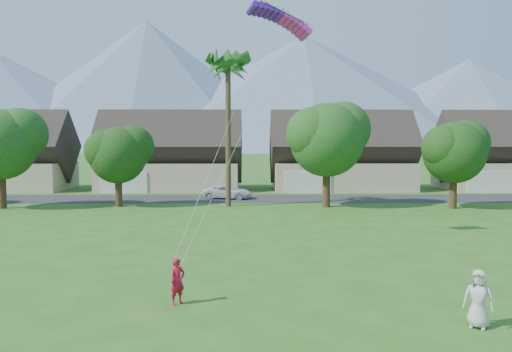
{
  "coord_description": "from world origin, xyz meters",
  "views": [
    {
      "loc": [
        -0.33,
        -12.34,
        5.36
      ],
      "look_at": [
        0.0,
        10.0,
        3.8
      ],
      "focal_mm": 35.0,
      "sensor_mm": 36.0,
      "label": 1
    }
  ],
  "objects_px": {
    "kite_flyer": "(177,281)",
    "parafoil_kite": "(281,17)",
    "watcher": "(479,299)",
    "parked_car": "(228,192)"
  },
  "relations": [
    {
      "from": "kite_flyer",
      "to": "parafoil_kite",
      "type": "height_order",
      "value": "parafoil_kite"
    },
    {
      "from": "kite_flyer",
      "to": "watcher",
      "type": "bearing_deg",
      "value": -58.43
    },
    {
      "from": "parked_car",
      "to": "watcher",
      "type": "bearing_deg",
      "value": -153.46
    },
    {
      "from": "kite_flyer",
      "to": "parked_car",
      "type": "distance_m",
      "value": 30.21
    },
    {
      "from": "parafoil_kite",
      "to": "kite_flyer",
      "type": "bearing_deg",
      "value": -127.33
    },
    {
      "from": "kite_flyer",
      "to": "parafoil_kite",
      "type": "xyz_separation_m",
      "value": [
        3.98,
        9.64,
        10.89
      ]
    },
    {
      "from": "kite_flyer",
      "to": "watcher",
      "type": "xyz_separation_m",
      "value": [
        8.94,
        -2.21,
        0.08
      ]
    },
    {
      "from": "kite_flyer",
      "to": "watcher",
      "type": "distance_m",
      "value": 9.21
    },
    {
      "from": "watcher",
      "to": "parafoil_kite",
      "type": "height_order",
      "value": "parafoil_kite"
    },
    {
      "from": "kite_flyer",
      "to": "watcher",
      "type": "height_order",
      "value": "watcher"
    }
  ]
}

